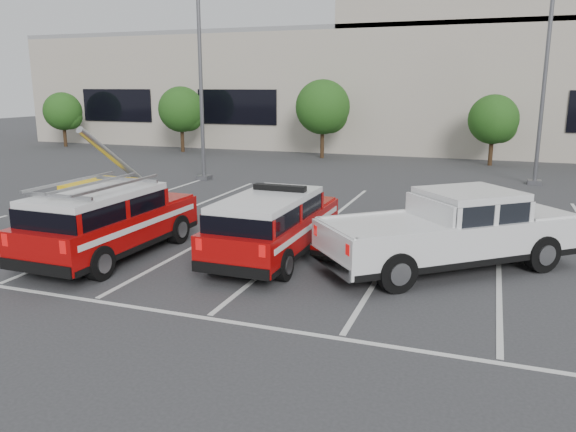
{
  "coord_description": "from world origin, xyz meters",
  "views": [
    {
      "loc": [
        4.98,
        -11.93,
        4.44
      ],
      "look_at": [
        0.03,
        1.78,
        1.05
      ],
      "focal_mm": 35.0,
      "sensor_mm": 36.0,
      "label": 1
    }
  ],
  "objects_px": {
    "tree_mid_right": "(495,121)",
    "tree_left": "(183,111)",
    "tree_far_left": "(64,113)",
    "tree_mid_left": "(324,109)",
    "fire_chief_suv": "(274,229)",
    "white_pickup": "(450,238)",
    "ladder_suv": "(109,226)",
    "convention_building": "(427,82)",
    "light_pole_mid": "(546,68)",
    "light_pole_left": "(200,69)",
    "utility_rig": "(99,206)"
  },
  "relations": [
    {
      "from": "fire_chief_suv",
      "to": "utility_rig",
      "type": "xyz_separation_m",
      "value": [
        -6.61,
        1.34,
        -0.12
      ]
    },
    {
      "from": "tree_mid_left",
      "to": "fire_chief_suv",
      "type": "relative_size",
      "value": 0.9
    },
    {
      "from": "tree_mid_right",
      "to": "white_pickup",
      "type": "height_order",
      "value": "tree_mid_right"
    },
    {
      "from": "tree_mid_right",
      "to": "ladder_suv",
      "type": "distance_m",
      "value": 24.11
    },
    {
      "from": "white_pickup",
      "to": "light_pole_mid",
      "type": "bearing_deg",
      "value": 128.6
    },
    {
      "from": "light_pole_left",
      "to": "fire_chief_suv",
      "type": "xyz_separation_m",
      "value": [
        7.79,
        -10.66,
        -4.42
      ]
    },
    {
      "from": "tree_far_left",
      "to": "light_pole_left",
      "type": "distance_m",
      "value": 19.85
    },
    {
      "from": "tree_left",
      "to": "tree_mid_right",
      "type": "relative_size",
      "value": 1.11
    },
    {
      "from": "utility_rig",
      "to": "tree_left",
      "type": "bearing_deg",
      "value": 115.03
    },
    {
      "from": "fire_chief_suv",
      "to": "utility_rig",
      "type": "bearing_deg",
      "value": 169.39
    },
    {
      "from": "fire_chief_suv",
      "to": "white_pickup",
      "type": "relative_size",
      "value": 0.86
    },
    {
      "from": "tree_mid_right",
      "to": "light_pole_mid",
      "type": "bearing_deg",
      "value": -72.48
    },
    {
      "from": "convention_building",
      "to": "tree_left",
      "type": "distance_m",
      "value": 18.11
    },
    {
      "from": "tree_mid_left",
      "to": "fire_chief_suv",
      "type": "distance_m",
      "value": 21.35
    },
    {
      "from": "white_pickup",
      "to": "ladder_suv",
      "type": "relative_size",
      "value": 1.17
    },
    {
      "from": "convention_building",
      "to": "white_pickup",
      "type": "bearing_deg",
      "value": -82.33
    },
    {
      "from": "tree_left",
      "to": "light_pole_left",
      "type": "bearing_deg",
      "value": -55.48
    },
    {
      "from": "tree_far_left",
      "to": "white_pickup",
      "type": "bearing_deg",
      "value": -34.57
    },
    {
      "from": "convention_building",
      "to": "fire_chief_suv",
      "type": "bearing_deg",
      "value": -90.74
    },
    {
      "from": "tree_left",
      "to": "utility_rig",
      "type": "height_order",
      "value": "tree_left"
    },
    {
      "from": "utility_rig",
      "to": "light_pole_mid",
      "type": "bearing_deg",
      "value": 46.32
    },
    {
      "from": "tree_left",
      "to": "tree_mid_right",
      "type": "bearing_deg",
      "value": -0.0
    },
    {
      "from": "tree_far_left",
      "to": "tree_mid_right",
      "type": "xyz_separation_m",
      "value": [
        30.0,
        0.0,
        0.0
      ]
    },
    {
      "from": "light_pole_mid",
      "to": "tree_mid_left",
      "type": "bearing_deg",
      "value": 153.08
    },
    {
      "from": "tree_far_left",
      "to": "tree_mid_left",
      "type": "height_order",
      "value": "tree_mid_left"
    },
    {
      "from": "tree_left",
      "to": "tree_mid_left",
      "type": "distance_m",
      "value": 10.0
    },
    {
      "from": "tree_mid_right",
      "to": "tree_left",
      "type": "bearing_deg",
      "value": 180.0
    },
    {
      "from": "tree_mid_right",
      "to": "ladder_suv",
      "type": "height_order",
      "value": "tree_mid_right"
    },
    {
      "from": "convention_building",
      "to": "light_pole_left",
      "type": "distance_m",
      "value": 21.49
    },
    {
      "from": "tree_far_left",
      "to": "ladder_suv",
      "type": "bearing_deg",
      "value": -47.07
    },
    {
      "from": "tree_far_left",
      "to": "tree_left",
      "type": "xyz_separation_m",
      "value": [
        10.0,
        0.0,
        0.27
      ]
    },
    {
      "from": "convention_building",
      "to": "tree_left",
      "type": "relative_size",
      "value": 13.58
    },
    {
      "from": "fire_chief_suv",
      "to": "tree_mid_right",
      "type": "bearing_deg",
      "value": 76.44
    },
    {
      "from": "light_pole_left",
      "to": "light_pole_mid",
      "type": "distance_m",
      "value": 15.52
    },
    {
      "from": "tree_mid_left",
      "to": "ladder_suv",
      "type": "distance_m",
      "value": 22.26
    },
    {
      "from": "utility_rig",
      "to": "tree_far_left",
      "type": "bearing_deg",
      "value": 135.42
    },
    {
      "from": "tree_left",
      "to": "fire_chief_suv",
      "type": "xyz_separation_m",
      "value": [
        14.69,
        -20.71,
        -2.01
      ]
    },
    {
      "from": "convention_building",
      "to": "light_pole_mid",
      "type": "distance_m",
      "value": 17.27
    },
    {
      "from": "tree_mid_left",
      "to": "white_pickup",
      "type": "distance_m",
      "value": 22.15
    },
    {
      "from": "white_pickup",
      "to": "ladder_suv",
      "type": "bearing_deg",
      "value": -116.45
    },
    {
      "from": "tree_left",
      "to": "tree_mid_right",
      "type": "xyz_separation_m",
      "value": [
        20.0,
        -0.0,
        -0.27
      ]
    },
    {
      "from": "tree_left",
      "to": "light_pole_left",
      "type": "relative_size",
      "value": 0.43
    },
    {
      "from": "convention_building",
      "to": "tree_mid_left",
      "type": "bearing_deg",
      "value": -117.4
    },
    {
      "from": "tree_left",
      "to": "light_pole_left",
      "type": "height_order",
      "value": "light_pole_left"
    },
    {
      "from": "tree_left",
      "to": "tree_mid_left",
      "type": "relative_size",
      "value": 0.91
    },
    {
      "from": "tree_mid_right",
      "to": "fire_chief_suv",
      "type": "relative_size",
      "value": 0.74
    },
    {
      "from": "light_pole_left",
      "to": "light_pole_mid",
      "type": "relative_size",
      "value": 1.0
    },
    {
      "from": "fire_chief_suv",
      "to": "white_pickup",
      "type": "height_order",
      "value": "white_pickup"
    },
    {
      "from": "utility_rig",
      "to": "fire_chief_suv",
      "type": "bearing_deg",
      "value": -9.05
    },
    {
      "from": "light_pole_left",
      "to": "white_pickup",
      "type": "relative_size",
      "value": 1.64
    }
  ]
}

